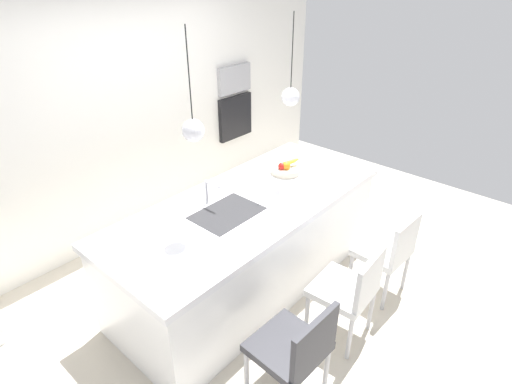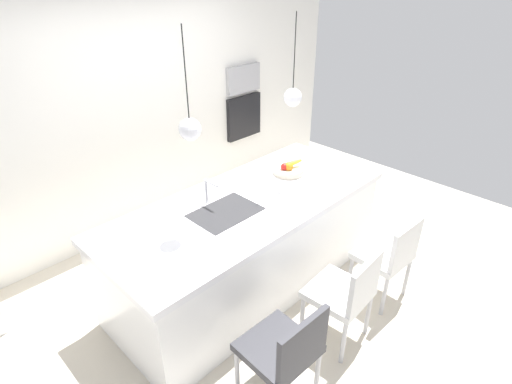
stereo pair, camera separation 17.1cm
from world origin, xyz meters
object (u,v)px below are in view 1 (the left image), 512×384
Objects in this scene: chair_far at (389,250)px; chair_near at (295,347)px; oven at (235,117)px; chair_middle at (350,289)px; fruit_bowl at (286,169)px; microwave at (234,79)px.

chair_near is at bearing -179.89° from chair_far.
chair_middle is at bearing -118.81° from oven.
chair_middle reaches higher than chair_near.
oven is 0.65× the size of chair_middle.
microwave is at bearing 61.24° from fruit_bowl.
chair_far is at bearing -87.24° from fruit_bowl.
chair_middle is 1.02× the size of chair_far.
fruit_bowl is 1.36m from chair_middle.
chair_middle is at bearing 0.07° from chair_near.
microwave is at bearing 50.60° from chair_near.
microwave is at bearing 0.00° from oven.
microwave is 3.52m from chair_near.
chair_near is (-1.33, -1.13, -0.47)m from fruit_bowl.
chair_far is at bearing -106.24° from microwave.
chair_far is (0.68, 0.00, -0.01)m from chair_middle.
oven is at bearing 61.19° from chair_middle.
chair_far is (1.38, 0.00, 0.02)m from chair_near.
microwave reaches higher than oven.
fruit_bowl is at bearing -118.76° from microwave.
chair_middle is at bearing -118.81° from microwave.
fruit_bowl reaches higher than chair_middle.
chair_near is (-2.14, -2.61, -0.47)m from oven.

